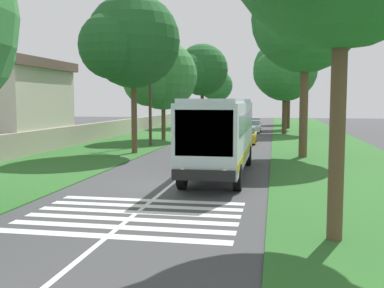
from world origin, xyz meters
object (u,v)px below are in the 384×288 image
(roadside_tree_left_4, at_px, (130,43))
(utility_pole, at_px, (150,92))
(trailing_car_0, at_px, (246,136))
(roadside_tree_right_3, at_px, (288,69))
(trailing_car_3, at_px, (254,124))
(roadside_tree_left_2, at_px, (161,78))
(roadside_tree_right_2, at_px, (285,83))
(trailing_car_1, at_px, (216,130))
(trailing_car_2, at_px, (253,127))
(roadside_tree_left_0, at_px, (216,86))
(roadside_tree_right_1, at_px, (303,22))
(coach_bus, at_px, (221,131))
(roadside_tree_left_3, at_px, (200,72))
(trailing_minibus_0, at_px, (235,115))
(roadside_tree_right_4, at_px, (283,71))

(roadside_tree_left_4, xyz_separation_m, utility_pole, (5.35, 0.12, -3.18))
(trailing_car_0, xyz_separation_m, roadside_tree_right_3, (21.53, -3.98, 7.06))
(trailing_car_3, relative_size, roadside_tree_right_3, 0.43)
(roadside_tree_left_2, relative_size, roadside_tree_right_2, 1.04)
(trailing_car_1, relative_size, roadside_tree_left_4, 0.40)
(trailing_car_2, distance_m, roadside_tree_left_0, 29.11)
(roadside_tree_left_0, bearing_deg, trailing_car_3, -159.46)
(roadside_tree_right_1, bearing_deg, roadside_tree_left_0, 13.46)
(roadside_tree_right_3, bearing_deg, utility_pole, 155.63)
(trailing_car_1, distance_m, trailing_car_2, 7.22)
(coach_bus, bearing_deg, roadside_tree_left_3, 10.65)
(trailing_car_2, xyz_separation_m, roadside_tree_left_0, (27.49, 7.83, 5.49))
(roadside_tree_left_0, height_order, roadside_tree_right_2, roadside_tree_left_0)
(trailing_car_3, height_order, roadside_tree_left_0, roadside_tree_left_0)
(roadside_tree_right_3, bearing_deg, roadside_tree_left_3, 82.36)
(trailing_car_1, distance_m, roadside_tree_left_2, 8.74)
(roadside_tree_right_2, bearing_deg, trailing_car_2, 168.09)
(utility_pole, bearing_deg, trailing_minibus_0, -6.79)
(trailing_car_3, distance_m, trailing_minibus_0, 9.21)
(roadside_tree_left_3, relative_size, roadside_tree_right_2, 1.30)
(trailing_car_2, relative_size, trailing_minibus_0, 0.72)
(trailing_car_3, bearing_deg, trailing_car_2, -178.42)
(trailing_car_2, bearing_deg, roadside_tree_right_1, -169.56)
(roadside_tree_right_2, bearing_deg, coach_bus, 175.25)
(coach_bus, relative_size, roadside_tree_left_2, 1.23)
(trailing_minibus_0, xyz_separation_m, roadside_tree_left_4, (-38.34, 3.81, 5.98))
(trailing_car_0, distance_m, roadside_tree_right_1, 12.67)
(trailing_minibus_0, relative_size, roadside_tree_right_4, 0.57)
(trailing_car_0, height_order, trailing_car_2, same)
(roadside_tree_right_1, height_order, utility_pole, roadside_tree_right_1)
(roadside_tree_left_2, distance_m, roadside_tree_right_2, 33.12)
(coach_bus, bearing_deg, trailing_car_1, 7.86)
(roadside_tree_left_4, xyz_separation_m, roadside_tree_right_3, (30.57, -11.30, 0.20))
(trailing_car_1, relative_size, roadside_tree_left_2, 0.48)
(trailing_car_0, relative_size, roadside_tree_right_4, 0.41)
(trailing_car_2, bearing_deg, roadside_tree_right_4, -120.05)
(roadside_tree_right_4, relative_size, utility_pole, 1.26)
(trailing_car_2, distance_m, utility_pole, 19.17)
(trailing_minibus_0, relative_size, roadside_tree_right_2, 0.69)
(trailing_car_2, height_order, roadside_tree_left_2, roadside_tree_left_2)
(trailing_car_3, distance_m, roadside_tree_left_2, 21.17)
(roadside_tree_left_3, bearing_deg, roadside_tree_right_4, -136.10)
(coach_bus, distance_m, utility_pole, 15.33)
(roadside_tree_left_4, bearing_deg, trailing_car_2, -17.83)
(trailing_minibus_0, bearing_deg, roadside_tree_left_4, 174.33)
(trailing_car_2, height_order, trailing_car_3, same)
(roadside_tree_left_2, height_order, utility_pole, roadside_tree_left_2)
(trailing_car_2, relative_size, roadside_tree_left_4, 0.40)
(trailing_car_1, xyz_separation_m, roadside_tree_right_3, (14.26, -7.49, 7.06))
(roadside_tree_right_3, bearing_deg, roadside_tree_right_2, 0.08)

